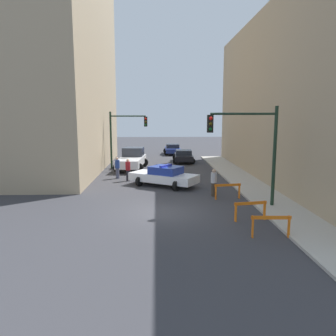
{
  "coord_description": "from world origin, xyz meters",
  "views": [
    {
      "loc": [
        -0.26,
        -15.95,
        4.81
      ],
      "look_at": [
        0.6,
        7.74,
        1.03
      ],
      "focal_mm": 35.0,
      "sensor_mm": 36.0,
      "label": 1
    }
  ],
  "objects_px": {
    "pedestrian_crossing": "(128,170)",
    "police_car": "(164,176)",
    "barrier_back": "(228,189)",
    "parked_car_near": "(184,156)",
    "parked_car_mid": "(173,149)",
    "pedestrian_corner": "(117,168)",
    "barrier_mid": "(250,208)",
    "traffic_light_near": "(253,141)",
    "barrier_front": "(271,223)",
    "traffic_light_far": "(123,132)",
    "pedestrian_sidewalk": "(214,182)",
    "white_truck": "(132,159)"
  },
  "relations": [
    {
      "from": "police_car",
      "to": "barrier_mid",
      "type": "distance_m",
      "value": 8.59
    },
    {
      "from": "parked_car_mid",
      "to": "pedestrian_crossing",
      "type": "relative_size",
      "value": 2.6
    },
    {
      "from": "pedestrian_crossing",
      "to": "police_car",
      "type": "bearing_deg",
      "value": -90.05
    },
    {
      "from": "parked_car_near",
      "to": "pedestrian_corner",
      "type": "relative_size",
      "value": 2.63
    },
    {
      "from": "pedestrian_sidewalk",
      "to": "barrier_mid",
      "type": "xyz_separation_m",
      "value": [
        0.88,
        -4.75,
        -0.24
      ]
    },
    {
      "from": "pedestrian_crossing",
      "to": "barrier_front",
      "type": "relative_size",
      "value": 1.04
    },
    {
      "from": "white_truck",
      "to": "traffic_light_far",
      "type": "bearing_deg",
      "value": 159.3
    },
    {
      "from": "parked_car_mid",
      "to": "police_car",
      "type": "bearing_deg",
      "value": -94.99
    },
    {
      "from": "white_truck",
      "to": "barrier_back",
      "type": "height_order",
      "value": "white_truck"
    },
    {
      "from": "barrier_front",
      "to": "traffic_light_near",
      "type": "bearing_deg",
      "value": 84.24
    },
    {
      "from": "traffic_light_far",
      "to": "parked_car_mid",
      "type": "bearing_deg",
      "value": 65.33
    },
    {
      "from": "pedestrian_sidewalk",
      "to": "barrier_back",
      "type": "bearing_deg",
      "value": 59.89
    },
    {
      "from": "pedestrian_corner",
      "to": "pedestrian_crossing",
      "type": "bearing_deg",
      "value": -45.56
    },
    {
      "from": "white_truck",
      "to": "pedestrian_sidewalk",
      "type": "height_order",
      "value": "white_truck"
    },
    {
      "from": "white_truck",
      "to": "pedestrian_crossing",
      "type": "relative_size",
      "value": 3.35
    },
    {
      "from": "traffic_light_far",
      "to": "police_car",
      "type": "distance_m",
      "value": 9.14
    },
    {
      "from": "parked_car_near",
      "to": "barrier_front",
      "type": "relative_size",
      "value": 2.73
    },
    {
      "from": "parked_car_near",
      "to": "traffic_light_far",
      "type": "bearing_deg",
      "value": -145.48
    },
    {
      "from": "parked_car_near",
      "to": "barrier_back",
      "type": "relative_size",
      "value": 2.74
    },
    {
      "from": "white_truck",
      "to": "pedestrian_sidewalk",
      "type": "xyz_separation_m",
      "value": [
        5.68,
        -10.52,
        -0.04
      ]
    },
    {
      "from": "parked_car_mid",
      "to": "barrier_mid",
      "type": "height_order",
      "value": "parked_car_mid"
    },
    {
      "from": "traffic_light_far",
      "to": "parked_car_mid",
      "type": "height_order",
      "value": "traffic_light_far"
    },
    {
      "from": "parked_car_mid",
      "to": "parked_car_near",
      "type": "bearing_deg",
      "value": -84.37
    },
    {
      "from": "pedestrian_corner",
      "to": "barrier_mid",
      "type": "height_order",
      "value": "pedestrian_corner"
    },
    {
      "from": "traffic_light_far",
      "to": "pedestrian_corner",
      "type": "bearing_deg",
      "value": -89.71
    },
    {
      "from": "traffic_light_far",
      "to": "barrier_mid",
      "type": "bearing_deg",
      "value": -64.77
    },
    {
      "from": "traffic_light_near",
      "to": "white_truck",
      "type": "distance_m",
      "value": 15.15
    },
    {
      "from": "police_car",
      "to": "white_truck",
      "type": "height_order",
      "value": "white_truck"
    },
    {
      "from": "pedestrian_crossing",
      "to": "parked_car_near",
      "type": "bearing_deg",
      "value": 9.04
    },
    {
      "from": "parked_car_mid",
      "to": "pedestrian_crossing",
      "type": "xyz_separation_m",
      "value": [
        -4.19,
        -17.2,
        0.19
      ]
    },
    {
      "from": "traffic_light_near",
      "to": "parked_car_mid",
      "type": "height_order",
      "value": "traffic_light_near"
    },
    {
      "from": "barrier_mid",
      "to": "traffic_light_near",
      "type": "bearing_deg",
      "value": 73.7
    },
    {
      "from": "police_car",
      "to": "barrier_mid",
      "type": "height_order",
      "value": "police_car"
    },
    {
      "from": "barrier_mid",
      "to": "pedestrian_sidewalk",
      "type": "bearing_deg",
      "value": 100.48
    },
    {
      "from": "pedestrian_corner",
      "to": "barrier_back",
      "type": "distance_m",
      "value": 9.77
    },
    {
      "from": "traffic_light_near",
      "to": "barrier_mid",
      "type": "distance_m",
      "value": 3.71
    },
    {
      "from": "parked_car_mid",
      "to": "barrier_mid",
      "type": "distance_m",
      "value": 26.92
    },
    {
      "from": "parked_car_near",
      "to": "parked_car_mid",
      "type": "relative_size",
      "value": 1.01
    },
    {
      "from": "pedestrian_crossing",
      "to": "barrier_back",
      "type": "bearing_deg",
      "value": -95.72
    },
    {
      "from": "police_car",
      "to": "barrier_front",
      "type": "height_order",
      "value": "police_car"
    },
    {
      "from": "traffic_light_far",
      "to": "parked_car_mid",
      "type": "relative_size",
      "value": 1.21
    },
    {
      "from": "pedestrian_corner",
      "to": "pedestrian_sidewalk",
      "type": "xyz_separation_m",
      "value": [
        6.48,
        -5.91,
        0.0
      ]
    },
    {
      "from": "traffic_light_near",
      "to": "parked_car_mid",
      "type": "bearing_deg",
      "value": 96.74
    },
    {
      "from": "pedestrian_crossing",
      "to": "barrier_mid",
      "type": "xyz_separation_m",
      "value": [
        6.45,
        -9.62,
        -0.24
      ]
    },
    {
      "from": "police_car",
      "to": "pedestrian_crossing",
      "type": "xyz_separation_m",
      "value": [
        -2.65,
        1.92,
        0.14
      ]
    },
    {
      "from": "traffic_light_near",
      "to": "pedestrian_corner",
      "type": "relative_size",
      "value": 3.13
    },
    {
      "from": "traffic_light_far",
      "to": "barrier_back",
      "type": "relative_size",
      "value": 3.27
    },
    {
      "from": "pedestrian_crossing",
      "to": "pedestrian_corner",
      "type": "bearing_deg",
      "value": 77.23
    },
    {
      "from": "white_truck",
      "to": "barrier_back",
      "type": "xyz_separation_m",
      "value": [
        6.39,
        -11.24,
        -0.29
      ]
    },
    {
      "from": "parked_car_near",
      "to": "barrier_front",
      "type": "bearing_deg",
      "value": -83.31
    }
  ]
}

